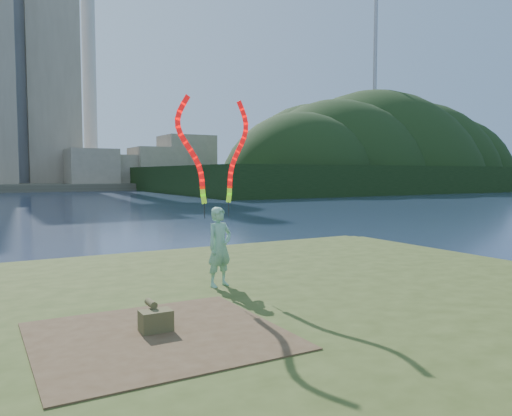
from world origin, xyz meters
TOP-DOWN VIEW (x-y plane):
  - ground at (0.00, 0.00)m, footprint 320.00×320.00m
  - grassy_knoll at (0.00, -2.30)m, footprint 20.00×18.00m
  - dirt_patch at (-2.20, -3.20)m, footprint 3.20×3.00m
  - far_shore at (0.00, 95.00)m, footprint 320.00×40.00m
  - observation_tower at (18.00, 102.00)m, footprint 10.00×10.00m
  - wooded_hill at (59.57, 59.96)m, footprint 78.00×50.00m
  - woman_with_ribbons at (-0.21, -0.88)m, footprint 1.95×0.64m
  - canvas_bag at (-2.18, -3.01)m, footprint 0.43×0.49m

SIDE VIEW (x-z plane):
  - ground at x=0.00m, z-range 0.00..0.00m
  - wooded_hill at x=59.57m, z-range -31.34..31.66m
  - grassy_knoll at x=0.00m, z-range -0.06..0.74m
  - far_shore at x=0.00m, z-range 0.00..1.20m
  - dirt_patch at x=-2.20m, z-range 0.80..0.82m
  - canvas_bag at x=-2.18m, z-range 0.76..1.17m
  - woman_with_ribbons at x=-0.21m, z-range 0.27..4.19m
  - observation_tower at x=18.00m, z-range 10.11..68.11m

